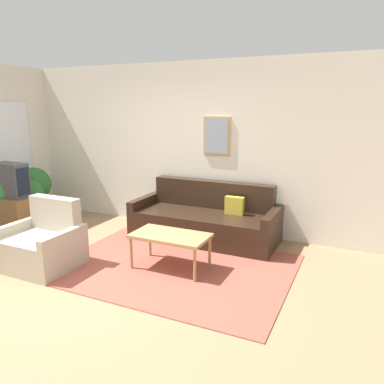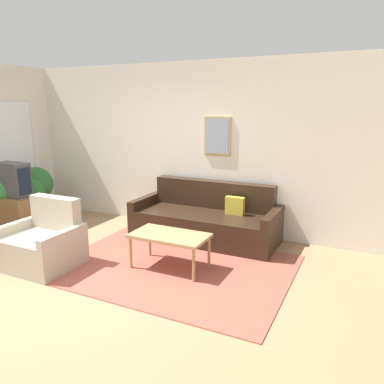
# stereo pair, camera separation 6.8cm
# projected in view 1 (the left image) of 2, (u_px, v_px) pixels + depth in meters

# --- Properties ---
(ground_plane) EXTENTS (16.00, 16.00, 0.00)m
(ground_plane) POSITION_uv_depth(u_px,v_px,m) (81.00, 282.00, 4.37)
(ground_plane) COLOR #997551
(area_rug) EXTENTS (2.92, 2.14, 0.01)m
(area_rug) POSITION_uv_depth(u_px,v_px,m) (173.00, 267.00, 4.76)
(area_rug) COLOR #9E4C3D
(area_rug) RESTS_ON ground_plane
(wall_back) EXTENTS (8.00, 0.09, 2.70)m
(wall_back) POSITION_uv_depth(u_px,v_px,m) (176.00, 146.00, 6.21)
(wall_back) COLOR silver
(wall_back) RESTS_ON ground_plane
(couch) EXTENTS (2.21, 0.90, 0.86)m
(couch) POSITION_uv_depth(u_px,v_px,m) (206.00, 220.00, 5.74)
(couch) COLOR black
(couch) RESTS_ON ground_plane
(coffee_table) EXTENTS (0.96, 0.53, 0.45)m
(coffee_table) POSITION_uv_depth(u_px,v_px,m) (170.00, 237.00, 4.64)
(coffee_table) COLOR #A87F51
(coffee_table) RESTS_ON ground_plane
(tv_stand) EXTENTS (0.71, 0.46, 0.60)m
(tv_stand) POSITION_uv_depth(u_px,v_px,m) (14.00, 215.00, 5.99)
(tv_stand) COLOR brown
(tv_stand) RESTS_ON ground_plane
(tv) EXTENTS (0.56, 0.28, 0.54)m
(tv) POSITION_uv_depth(u_px,v_px,m) (11.00, 180.00, 5.87)
(tv) COLOR #424247
(tv) RESTS_ON tv_stand
(armchair) EXTENTS (0.92, 0.76, 0.85)m
(armchair) POSITION_uv_depth(u_px,v_px,m) (43.00, 245.00, 4.75)
(armchair) COLOR #B2A893
(armchair) RESTS_ON ground_plane
(potted_plant_tall) EXTENTS (0.61, 0.61, 0.95)m
(potted_plant_tall) POSITION_uv_depth(u_px,v_px,m) (5.00, 195.00, 6.06)
(potted_plant_tall) COLOR slate
(potted_plant_tall) RESTS_ON ground_plane
(potted_plant_by_window) EXTENTS (0.61, 0.61, 0.93)m
(potted_plant_by_window) POSITION_uv_depth(u_px,v_px,m) (34.00, 186.00, 6.75)
(potted_plant_by_window) COLOR beige
(potted_plant_by_window) RESTS_ON ground_plane
(potted_plant_small) EXTENTS (0.49, 0.49, 0.79)m
(potted_plant_small) POSITION_uv_depth(u_px,v_px,m) (29.00, 196.00, 6.38)
(potted_plant_small) COLOR #935638
(potted_plant_small) RESTS_ON ground_plane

